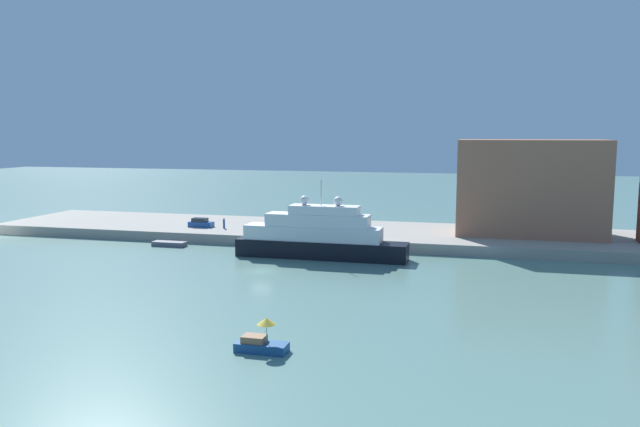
% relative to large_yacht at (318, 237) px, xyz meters
% --- Properties ---
extents(ground, '(400.00, 400.00, 0.00)m').
position_rel_large_yacht_xyz_m(ground, '(-4.85, -9.90, -2.98)').
color(ground, slate).
extents(quay_dock, '(110.00, 21.51, 1.58)m').
position_rel_large_yacht_xyz_m(quay_dock, '(-4.85, 16.86, -2.19)').
color(quay_dock, gray).
rests_on(quay_dock, ground).
extents(large_yacht, '(24.00, 3.97, 10.92)m').
position_rel_large_yacht_xyz_m(large_yacht, '(0.00, 0.00, 0.00)').
color(large_yacht, black).
rests_on(large_yacht, ground).
extents(small_motorboat, '(4.19, 1.68, 2.80)m').
position_rel_large_yacht_xyz_m(small_motorboat, '(5.23, -37.64, -2.17)').
color(small_motorboat, navy).
rests_on(small_motorboat, ground).
extents(work_barge, '(5.22, 1.75, 0.71)m').
position_rel_large_yacht_xyz_m(work_barge, '(-24.50, 3.01, -2.63)').
color(work_barge, '#595966').
rests_on(work_barge, ground).
extents(harbor_building, '(21.85, 11.29, 14.66)m').
position_rel_large_yacht_xyz_m(harbor_building, '(28.94, 18.68, 5.93)').
color(harbor_building, '#9E664C').
rests_on(harbor_building, quay_dock).
extents(parked_car, '(4.11, 1.71, 1.49)m').
position_rel_large_yacht_xyz_m(parked_car, '(-23.89, 12.91, -0.76)').
color(parked_car, '#1E4C99').
rests_on(parked_car, quay_dock).
extents(person_figure, '(0.36, 0.36, 1.74)m').
position_rel_large_yacht_xyz_m(person_figure, '(-19.42, 12.31, -0.59)').
color(person_figure, '#334C8C').
rests_on(person_figure, quay_dock).
extents(mooring_bollard, '(0.39, 0.39, 0.77)m').
position_rel_large_yacht_xyz_m(mooring_bollard, '(-5.78, 6.97, -1.02)').
color(mooring_bollard, black).
rests_on(mooring_bollard, quay_dock).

